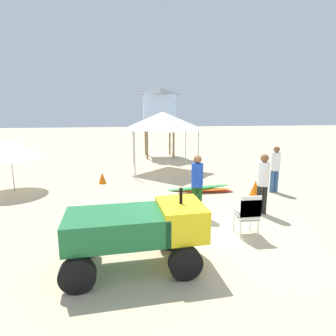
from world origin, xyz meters
The scene contains 12 objects.
ground centered at (0.00, 0.00, 0.00)m, with size 80.00×80.00×0.00m, color beige.
utility_cart centered at (-1.35, -1.30, 0.78)m, with size 2.62×1.43×1.50m.
stacked_plastic_chairs centered at (1.21, -0.34, 0.60)m, with size 0.48×0.48×1.02m.
surfboard_pile centered at (1.04, 3.23, 0.12)m, with size 2.51×0.85×0.24m.
lifeguard_near_center centered at (0.36, 1.17, 0.98)m, with size 0.32×0.32×1.70m.
lifeguard_near_right centered at (2.19, 0.98, 0.99)m, with size 0.32×0.32×1.72m.
lifeguard_far_right centered at (3.61, 2.93, 0.95)m, with size 0.32×0.32×1.65m.
popup_canopy centered at (0.14, 7.02, 2.38)m, with size 2.79×2.79×2.79m.
lifeguard_tower centered at (0.39, 11.07, 3.06)m, with size 1.98×1.98×4.18m.
beach_umbrella_left centered at (-5.61, 4.35, 1.58)m, with size 2.16×2.16×1.96m.
traffic_cone_near centered at (2.68, 2.44, 0.30)m, with size 0.42×0.42×0.59m, color orange.
traffic_cone_far centered at (-2.55, 5.02, 0.23)m, with size 0.32×0.32×0.45m, color orange.
Camera 1 is at (-1.48, -6.19, 2.94)m, focal length 30.29 mm.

